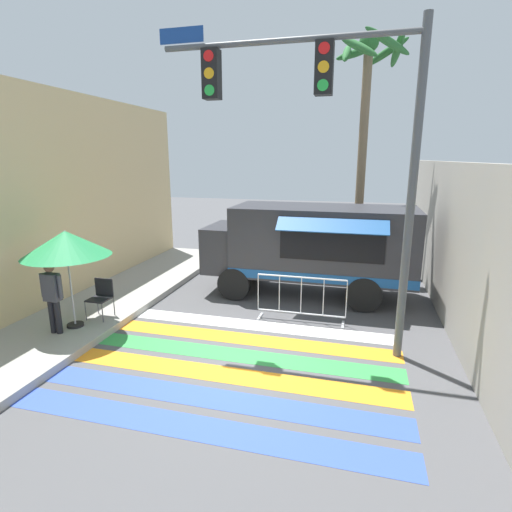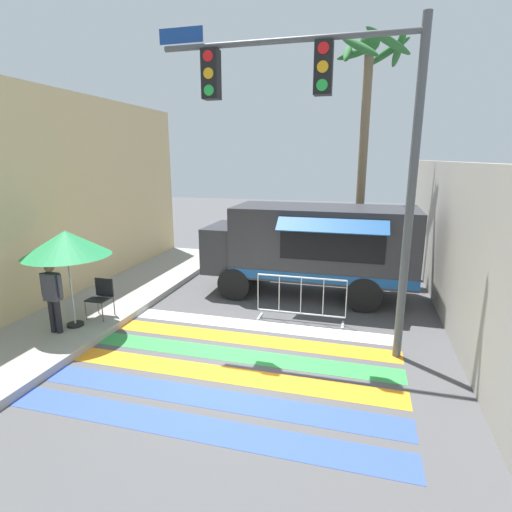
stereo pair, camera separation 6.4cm
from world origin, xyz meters
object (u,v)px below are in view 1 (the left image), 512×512
(patio_umbrella, at_px, (66,244))
(folding_chair, at_px, (101,294))
(traffic_signal_pole, at_px, (327,119))
(vendor_person, at_px, (52,294))
(food_truck, at_px, (307,244))
(palm_tree, at_px, (367,101))
(barricade_front, at_px, (301,299))

(patio_umbrella, relative_size, folding_chair, 2.41)
(traffic_signal_pole, distance_m, folding_chair, 6.42)
(vendor_person, bearing_deg, folding_chair, 84.31)
(food_truck, height_order, traffic_signal_pole, traffic_signal_pole)
(vendor_person, bearing_deg, palm_tree, 63.63)
(folding_chair, bearing_deg, vendor_person, -117.10)
(barricade_front, distance_m, palm_tree, 7.09)
(food_truck, xyz_separation_m, folding_chair, (-4.44, -3.27, -0.80))
(patio_umbrella, distance_m, vendor_person, 1.10)
(food_truck, distance_m, folding_chair, 5.57)
(patio_umbrella, xyz_separation_m, vendor_person, (-0.15, -0.40, -1.02))
(folding_chair, distance_m, vendor_person, 1.20)
(food_truck, height_order, vendor_person, food_truck)
(traffic_signal_pole, bearing_deg, barricade_front, 113.74)
(traffic_signal_pole, bearing_deg, folding_chair, -179.58)
(folding_chair, relative_size, barricade_front, 0.42)
(barricade_front, bearing_deg, food_truck, 94.30)
(palm_tree, bearing_deg, traffic_signal_pole, -96.63)
(patio_umbrella, relative_size, barricade_front, 1.02)
(food_truck, distance_m, barricade_front, 2.20)
(patio_umbrella, height_order, palm_tree, palm_tree)
(patio_umbrella, height_order, vendor_person, patio_umbrella)
(folding_chair, bearing_deg, palm_tree, 39.47)
(vendor_person, bearing_deg, food_truck, 56.52)
(barricade_front, relative_size, palm_tree, 0.28)
(patio_umbrella, bearing_deg, vendor_person, -110.69)
(vendor_person, distance_m, palm_tree, 10.55)
(food_truck, xyz_separation_m, patio_umbrella, (-4.69, -3.94, 0.55))
(traffic_signal_pole, bearing_deg, food_truck, 102.22)
(traffic_signal_pole, relative_size, palm_tree, 0.83)
(vendor_person, relative_size, barricade_front, 0.73)
(patio_umbrella, relative_size, palm_tree, 0.29)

